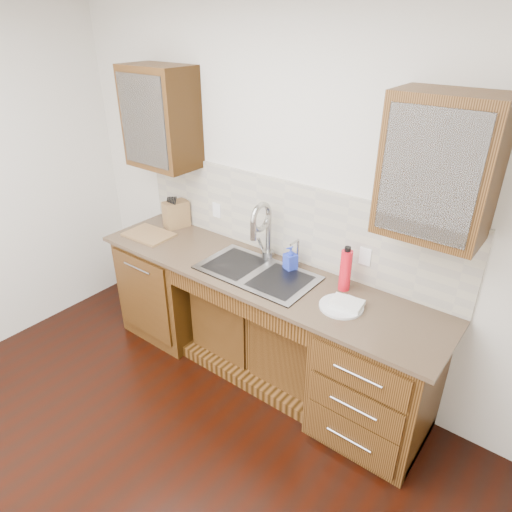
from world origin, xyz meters
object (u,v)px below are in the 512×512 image
Objects in this scene: plate at (341,306)px; knife_block at (176,214)px; water_bottle at (345,270)px; cutting_board at (149,235)px; soap_bottle at (291,258)px.

knife_block reaches higher than plate.
water_bottle is 1.61m from knife_block.
plate is at bearing 10.53° from knife_block.
cutting_board reaches higher than plate.
plate is (0.52, -0.20, -0.08)m from soap_bottle.
knife_block is at bearing 79.55° from cutting_board.
cutting_board is (-1.66, -0.24, -0.13)m from water_bottle.
cutting_board is (-1.23, -0.24, -0.08)m from soap_bottle.
soap_bottle is at bearing 179.40° from water_bottle.
soap_bottle is at bearing 158.47° from plate.
water_bottle is at bearing 114.22° from plate.
plate is 0.72× the size of cutting_board.
cutting_board is at bearing -171.86° from water_bottle.
cutting_board is at bearing -82.11° from knife_block.
water_bottle is at bearing 20.43° from soap_bottle.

